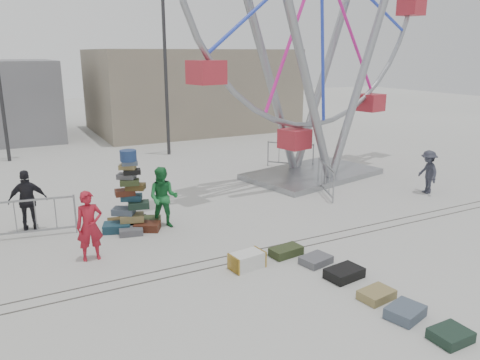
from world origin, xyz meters
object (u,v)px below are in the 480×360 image
pedestrian_black (28,201)px  pedestrian_grey (428,172)px  steamer_trunk (247,260)px  pedestrian_red (90,226)px  lamp_post_right (167,60)px  suitcase_tower (131,207)px  barricade_dummy_c (36,218)px  barricade_wheel_front (326,179)px  barricade_wheel_back (290,155)px  pedestrian_green (163,198)px

pedestrian_black → pedestrian_grey: size_ratio=1.13×
steamer_trunk → pedestrian_red: size_ratio=0.46×
lamp_post_right → steamer_trunk: size_ratio=10.15×
suitcase_tower → barricade_dummy_c: size_ratio=1.14×
steamer_trunk → barricade_dummy_c: 5.96m
lamp_post_right → barricade_dummy_c: (-6.77, -8.50, -3.93)m
pedestrian_red → pedestrian_black: size_ratio=0.99×
barricade_wheel_front → pedestrian_black: 9.50m
suitcase_tower → pedestrian_grey: suitcase_tower is taller
barricade_wheel_back → steamer_trunk: bearing=-81.8°
pedestrian_black → barricade_dummy_c: bearing=107.0°
suitcase_tower → pedestrian_grey: size_ratio=1.48×
steamer_trunk → pedestrian_black: (-4.25, 4.92, 0.68)m
pedestrian_green → barricade_dummy_c: bearing=-165.6°
suitcase_tower → barricade_dummy_c: suitcase_tower is taller
lamp_post_right → barricade_wheel_back: lamp_post_right is taller
barricade_wheel_front → lamp_post_right: bearing=38.5°
suitcase_tower → barricade_wheel_front: 6.88m
pedestrian_red → pedestrian_black: bearing=114.5°
suitcase_tower → pedestrian_green: 0.93m
suitcase_tower → pedestrian_red: (-1.40, -1.55, 0.22)m
barricade_wheel_back → pedestrian_grey: bearing=-20.8°
pedestrian_red → pedestrian_black: 3.01m
barricade_dummy_c → pedestrian_grey: bearing=0.9°
steamer_trunk → barricade_wheel_front: barricade_wheel_front is taller
pedestrian_green → pedestrian_black: (-3.41, 1.51, -0.01)m
barricade_dummy_c → pedestrian_green: pedestrian_green is taller
steamer_trunk → barricade_wheel_back: (6.31, 7.77, 0.37)m
barricade_wheel_front → pedestrian_grey: bearing=-91.8°
barricade_wheel_back → pedestrian_black: pedestrian_black is taller
suitcase_tower → pedestrian_green: bearing=2.5°
pedestrian_black → steamer_trunk: bearing=137.2°
barricade_wheel_back → pedestrian_red: size_ratio=1.17×
steamer_trunk → pedestrian_red: bearing=138.2°
suitcase_tower → lamp_post_right: bearing=85.7°
pedestrian_grey → pedestrian_red: bearing=-71.3°
pedestrian_red → pedestrian_grey: 11.59m
steamer_trunk → pedestrian_grey: pedestrian_grey is taller
barricade_wheel_back → pedestrian_red: (-9.41, -5.62, 0.30)m
barricade_wheel_front → pedestrian_green: 6.05m
barricade_dummy_c → barricade_wheel_back: (10.44, 3.48, 0.00)m
lamp_post_right → suitcase_tower: (-4.34, -9.08, -3.85)m
steamer_trunk → pedestrian_black: bearing=123.8°
lamp_post_right → pedestrian_red: lamp_post_right is taller
suitcase_tower → pedestrian_green: suitcase_tower is taller
barricade_wheel_back → pedestrian_green: bearing=-101.4°
pedestrian_green → pedestrian_red: bearing=-121.4°
barricade_wheel_back → pedestrian_green: pedestrian_green is taller
lamp_post_right → steamer_trunk: (-2.65, -12.78, -4.30)m
barricade_dummy_c → pedestrian_black: size_ratio=1.16×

